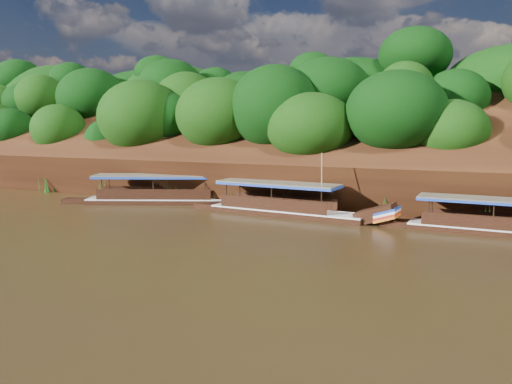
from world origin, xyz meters
TOP-DOWN VIEW (x-y plane):
  - ground at (0.00, 0.00)m, footprint 160.00×160.00m
  - riverbank at (-0.01, 22.73)m, footprint 120.00×30.06m
  - boat_1 at (0.17, 7.25)m, footprint 14.52×3.38m
  - boat_2 at (-11.48, 8.76)m, footprint 15.52×8.12m
  - reeds at (-3.21, 9.41)m, footprint 49.22×2.27m

SIDE VIEW (x-z plane):
  - ground at x=0.00m, z-range 0.00..0.00m
  - boat_1 at x=0.17m, z-range -2.12..3.24m
  - boat_2 at x=-11.48m, z-range -2.51..3.65m
  - reeds at x=-3.21m, z-range -0.16..1.96m
  - riverbank at x=-0.01m, z-range -7.81..11.59m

